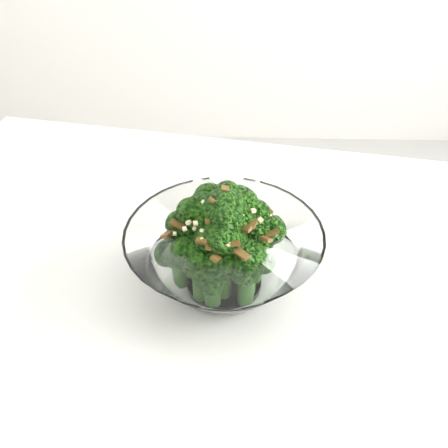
{
  "coord_description": "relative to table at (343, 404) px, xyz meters",
  "views": [
    {
      "loc": [
        -0.11,
        -0.35,
        1.15
      ],
      "look_at": [
        -0.12,
        0.04,
        0.84
      ],
      "focal_mm": 40.0,
      "sensor_mm": 36.0,
      "label": 1
    }
  ],
  "objects": [
    {
      "name": "table",
      "position": [
        0.0,
        0.0,
        0.0
      ],
      "size": [
        1.32,
        1.0,
        0.75
      ],
      "color": "white",
      "rests_on": "ground"
    },
    {
      "name": "broccoli_dish",
      "position": [
        -0.13,
        0.1,
        0.12
      ],
      "size": [
        0.2,
        0.2,
        0.13
      ],
      "color": "white",
      "rests_on": "table"
    }
  ]
}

